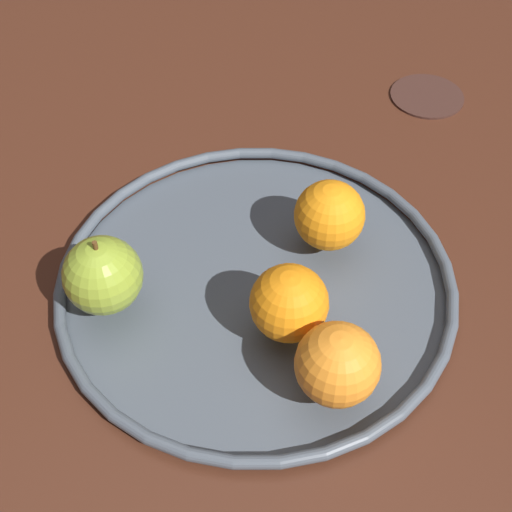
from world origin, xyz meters
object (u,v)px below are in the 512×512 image
Objects in this scene: orange_center at (289,303)px; orange_back_right at (337,364)px; apple at (103,275)px; fruit_bowl at (256,282)px; orange_front_right at (329,215)px; ambient_coaster at (427,95)px.

orange_center is 7.45cm from orange_back_right.
orange_back_right is (-19.68, 11.52, -0.08)cm from apple.
fruit_bowl is 5.58× the size of orange_front_right.
orange_back_right reaches higher than orange_front_right.
apple reaches higher than orange_back_right.
orange_center is at bearing 110.13° from fruit_bowl.
apple is at bearing -16.07° from orange_center.
fruit_bowl is 9.80cm from orange_front_right.
fruit_bowl is 4.19× the size of ambient_coaster.
apple reaches higher than orange_center.
orange_front_right is at bearing -97.48° from orange_back_right.
orange_center is 42.43cm from ambient_coaster.
apple is at bearing -30.34° from orange_back_right.
fruit_bowl is at bearing -69.87° from orange_center.
apple is 17.21cm from orange_center.
orange_front_right is at bearing -151.77° from fruit_bowl.
orange_center is at bearing 62.67° from orange_front_right.
orange_center reaches higher than fruit_bowl.
apple reaches higher than fruit_bowl.
ambient_coaster is (-25.10, -29.12, -0.62)cm from fruit_bowl.
orange_back_right is at bearing 112.65° from fruit_bowl.
apple is at bearing 6.19° from fruit_bowl.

